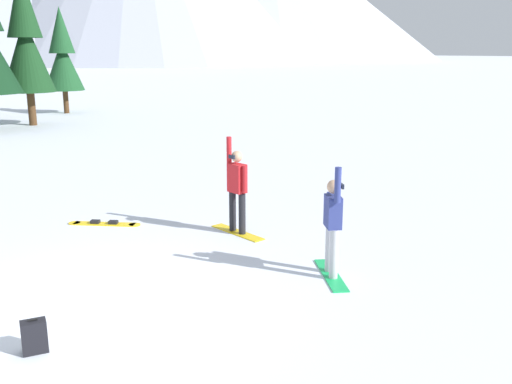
# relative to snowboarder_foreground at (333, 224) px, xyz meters

# --- Properties ---
(ground_plane) EXTENTS (800.00, 800.00, 0.00)m
(ground_plane) POSITION_rel_snowboarder_foreground_xyz_m (-3.91, 0.56, -0.95)
(ground_plane) COLOR silver
(snowboarder_foreground) EXTENTS (0.80, 1.50, 2.00)m
(snowboarder_foreground) POSITION_rel_snowboarder_foreground_xyz_m (0.00, 0.00, 0.00)
(snowboarder_foreground) COLOR #19B259
(snowboarder_foreground) RESTS_ON ground_plane
(snowboarder_midground) EXTENTS (0.64, 1.51, 2.08)m
(snowboarder_midground) POSITION_rel_snowboarder_foreground_xyz_m (-0.42, 2.95, 0.05)
(snowboarder_midground) COLOR yellow
(snowboarder_midground) RESTS_ON ground_plane
(loose_snowboard_near_left) EXTENTS (1.56, 1.14, 0.09)m
(loose_snowboard_near_left) POSITION_rel_snowboarder_foreground_xyz_m (-2.85, 4.92, -0.92)
(loose_snowboard_near_left) COLOR yellow
(loose_snowboard_near_left) RESTS_ON ground_plane
(backpack_black) EXTENTS (0.33, 0.27, 0.47)m
(backpack_black) POSITION_rel_snowboarder_foreground_xyz_m (-4.96, -0.39, -0.73)
(backpack_black) COLOR black
(backpack_black) RESTS_ON ground_plane
(pine_tree_leaning) EXTENTS (2.46, 2.46, 6.53)m
(pine_tree_leaning) POSITION_rel_snowboarder_foreground_xyz_m (0.56, 30.33, 2.61)
(pine_tree_leaning) COLOR #472D19
(pine_tree_leaning) RESTS_ON ground_plane
(pine_tree_broad) EXTENTS (2.70, 2.70, 7.96)m
(pine_tree_broad) POSITION_rel_snowboarder_foreground_xyz_m (-2.09, 24.82, 3.38)
(pine_tree_broad) COLOR #472D19
(pine_tree_broad) RESTS_ON ground_plane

